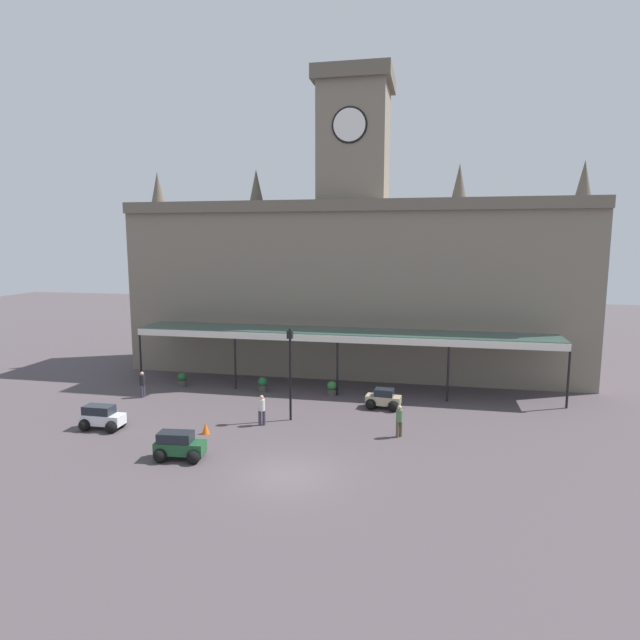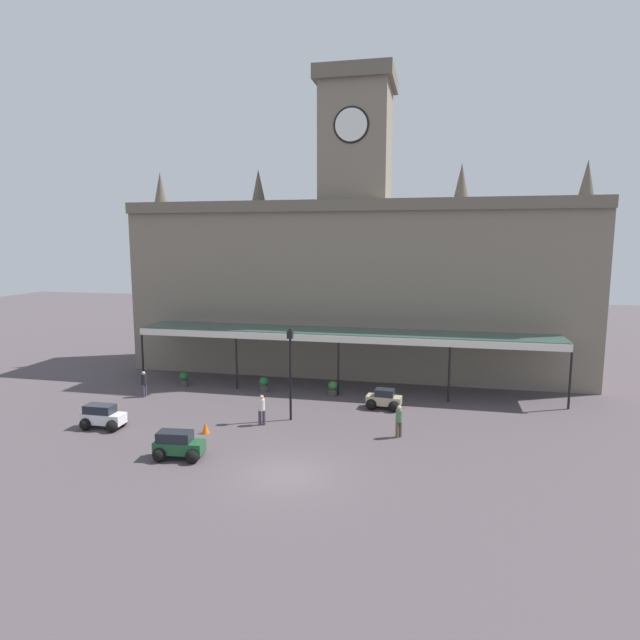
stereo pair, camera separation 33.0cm
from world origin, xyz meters
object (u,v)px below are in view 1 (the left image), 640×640
Objects in this scene: pedestrian_beside_cars at (399,420)px; victorian_lamppost at (290,364)px; planter_near_kerb at (332,388)px; pedestrian_crossing_forecourt at (142,383)px; planter_forecourt_centre at (263,384)px; planter_by_canopy at (182,379)px; car_green_estate at (179,447)px; car_beige_sedan at (383,400)px; traffic_cone at (206,428)px; pedestrian_near_entrance at (262,409)px; car_white_estate at (102,419)px.

victorian_lamppost is (-6.08, 1.42, 2.30)m from pedestrian_beside_cars.
planter_near_kerb is at bearing 125.44° from pedestrian_beside_cars.
planter_near_kerb is (11.76, 2.83, -0.42)m from pedestrian_crossing_forecourt.
planter_forecourt_centre is 5.82m from planter_by_canopy.
car_green_estate is at bearing -51.81° from pedestrian_crossing_forecourt.
planter_by_canopy is (-15.17, 6.73, -0.42)m from pedestrian_beside_cars.
traffic_cone is at bearing -144.55° from car_beige_sedan.
pedestrian_near_entrance is 1.74× the size of planter_near_kerb.
pedestrian_crossing_forecourt reaches higher than car_green_estate.
car_white_estate is at bearing -125.78° from planter_forecourt_centre.
pedestrian_near_entrance is at bearing -145.32° from car_beige_sedan.
planter_near_kerb is at bearing 150.25° from car_beige_sedan.
victorian_lamppost reaches higher than traffic_cone.
traffic_cone is 9.65m from planter_near_kerb.
car_green_estate is at bearing -114.29° from pedestrian_near_entrance.
car_white_estate is at bearing -141.73° from planter_near_kerb.
traffic_cone is (6.60, -5.33, -0.60)m from pedestrian_crossing_forecourt.
planter_by_canopy reaches higher than traffic_cone.
car_white_estate reaches higher than planter_near_kerb.
car_white_estate is 6.48m from car_green_estate.
victorian_lamppost is 8.38× the size of traffic_cone.
pedestrian_near_entrance is at bearing -139.21° from victorian_lamppost.
car_green_estate is (-8.51, -9.40, 0.06)m from car_beige_sedan.
car_white_estate is at bearing -155.42° from car_beige_sedan.
pedestrian_crossing_forecourt reaches higher than planter_by_canopy.
car_beige_sedan reaches higher than traffic_cone.
car_white_estate is at bearing -92.28° from planter_by_canopy.
victorian_lamppost is at bearing 59.92° from car_green_estate.
car_beige_sedan is 8.41m from planter_forecourt_centre.
car_green_estate is 1.40× the size of pedestrian_beside_cars.
pedestrian_beside_cars is at bearing -12.86° from pedestrian_crossing_forecourt.
car_white_estate is 15.76m from car_beige_sedan.
pedestrian_near_entrance is 1.74× the size of planter_by_canopy.
traffic_cone is 9.87m from planter_by_canopy.
car_beige_sedan is at bearing -13.76° from planter_forecourt_centre.
car_beige_sedan is 10.62m from traffic_cone.
pedestrian_crossing_forecourt is 1.00× the size of pedestrian_beside_cars.
pedestrian_beside_cars is (15.52, 1.97, 0.34)m from car_white_estate.
planter_by_canopy is (-10.49, 0.15, 0.00)m from planter_near_kerb.
planter_near_kerb is (4.67, -0.00, 0.00)m from planter_forecourt_centre.
victorian_lamppost is 5.61m from traffic_cone.
pedestrian_beside_cars is 1.74× the size of planter_by_canopy.
planter_by_canopy is (-7.79, 6.43, -0.42)m from pedestrian_near_entrance.
pedestrian_crossing_forecourt is at bearing -158.23° from planter_forecourt_centre.
car_green_estate reaches higher than traffic_cone.
pedestrian_crossing_forecourt and pedestrian_beside_cars have the same top height.
traffic_cone is at bearing -141.42° from victorian_lamppost.
planter_near_kerb is 1.00× the size of planter_by_canopy.
planter_by_canopy is (1.27, 2.98, -0.42)m from pedestrian_crossing_forecourt.
car_beige_sedan is at bearing -29.75° from planter_near_kerb.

